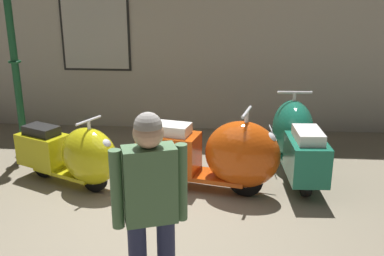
# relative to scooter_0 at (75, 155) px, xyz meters

# --- Properties ---
(ground_plane) EXTENTS (60.00, 60.00, 0.00)m
(ground_plane) POSITION_rel_scooter_0_xyz_m (1.20, -1.01, -0.45)
(ground_plane) COLOR gray
(showroom_back_wall) EXTENTS (18.00, 0.63, 3.79)m
(showroom_back_wall) POSITION_rel_scooter_0_xyz_m (1.04, 2.79, 1.44)
(showroom_back_wall) COLOR #ADA89E
(showroom_back_wall) RESTS_ON ground
(scooter_0) EXTENTS (1.66, 1.11, 0.99)m
(scooter_0) POSITION_rel_scooter_0_xyz_m (0.00, 0.00, 0.00)
(scooter_0) COLOR black
(scooter_0) RESTS_ON ground
(scooter_1) EXTENTS (1.93, 0.94, 1.14)m
(scooter_1) POSITION_rel_scooter_0_xyz_m (1.92, -0.01, 0.07)
(scooter_1) COLOR black
(scooter_1) RESTS_ON ground
(scooter_2) EXTENTS (0.64, 1.88, 1.14)m
(scooter_2) POSITION_rel_scooter_0_xyz_m (3.00, 0.71, 0.07)
(scooter_2) COLOR black
(scooter_2) RESTS_ON ground
(lamppost) EXTENTS (0.30, 0.30, 2.88)m
(lamppost) POSITION_rel_scooter_0_xyz_m (-1.21, 1.08, 1.20)
(lamppost) COLOR #144728
(lamppost) RESTS_ON ground
(visitor_0) EXTENTS (0.56, 0.37, 1.72)m
(visitor_0) POSITION_rel_scooter_0_xyz_m (1.43, -2.33, 0.55)
(visitor_0) COLOR black
(visitor_0) RESTS_ON ground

